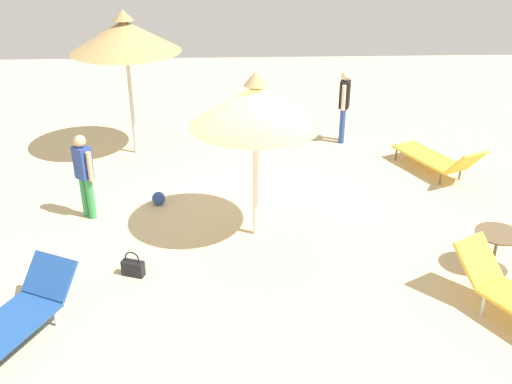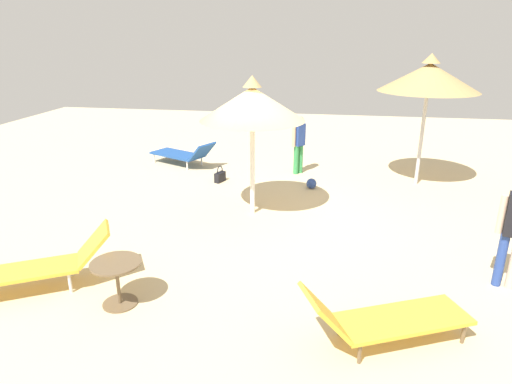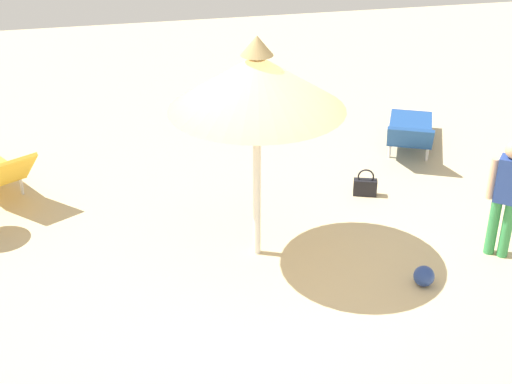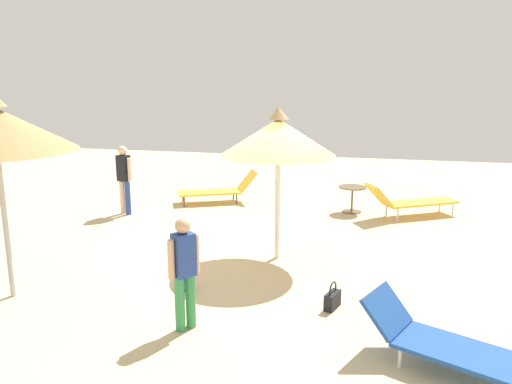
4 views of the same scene
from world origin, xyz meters
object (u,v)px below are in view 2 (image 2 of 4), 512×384
object	(u,v)px
parasol_umbrella_back	(429,77)
beach_ball	(311,183)
side_table_round	(117,275)
lounge_chair_far_left	(382,318)
lounge_chair_edge	(184,154)
lounge_chair_near_right	(33,266)
handbag	(220,176)
person_standing_center	(299,141)
parasol_umbrella_front	(252,104)

from	to	relation	value
parasol_umbrella_back	beach_ball	world-z (taller)	parasol_umbrella_back
parasol_umbrella_back	side_table_round	distance (m)	8.03
lounge_chair_far_left	lounge_chair_edge	world-z (taller)	lounge_chair_far_left
lounge_chair_near_right	parasol_umbrella_back	bearing A→B (deg)	133.64
parasol_umbrella_back	handbag	world-z (taller)	parasol_umbrella_back
lounge_chair_near_right	lounge_chair_far_left	bearing A→B (deg)	85.55
parasol_umbrella_back	lounge_chair_far_left	size ratio (longest dim) A/B	1.45
lounge_chair_far_left	lounge_chair_near_right	bearing A→B (deg)	-94.45
handbag	beach_ball	xyz separation A→B (m)	(0.13, 2.27, -0.02)
parasol_umbrella_back	person_standing_center	xyz separation A→B (m)	(-0.39, -2.93, -1.69)
person_standing_center	handbag	world-z (taller)	person_standing_center
parasol_umbrella_back	lounge_chair_near_right	bearing A→B (deg)	-46.36
parasol_umbrella_front	beach_ball	bearing A→B (deg)	147.24
lounge_chair_near_right	person_standing_center	size ratio (longest dim) A/B	1.47
lounge_chair_edge	handbag	size ratio (longest dim) A/B	4.98
person_standing_center	handbag	bearing A→B (deg)	-60.91
parasol_umbrella_back	side_table_round	xyz separation A→B (m)	(6.04, -4.86, -2.11)
lounge_chair_far_left	lounge_chair_edge	distance (m)	8.37
person_standing_center	side_table_round	distance (m)	6.72
lounge_chair_far_left	side_table_round	distance (m)	3.44
person_standing_center	side_table_round	size ratio (longest dim) A/B	2.26
parasol_umbrella_back	handbag	size ratio (longest dim) A/B	7.50
handbag	parasol_umbrella_back	bearing A→B (deg)	97.64
parasol_umbrella_back	person_standing_center	distance (m)	3.41
person_standing_center	beach_ball	bearing A→B (deg)	19.67
lounge_chair_edge	person_standing_center	world-z (taller)	person_standing_center
parasol_umbrella_back	handbag	distance (m)	5.40
parasol_umbrella_front	lounge_chair_far_left	xyz separation A→B (m)	(3.77, 2.21, -1.88)
lounge_chair_far_left	lounge_chair_near_right	xyz separation A→B (m)	(-0.37, -4.77, 0.04)
parasol_umbrella_back	parasol_umbrella_front	bearing A→B (deg)	-55.38
side_table_round	person_standing_center	bearing A→B (deg)	163.33
person_standing_center	handbag	size ratio (longest dim) A/B	3.73
parasol_umbrella_back	beach_ball	size ratio (longest dim) A/B	12.57
lounge_chair_far_left	person_standing_center	world-z (taller)	person_standing_center
parasol_umbrella_front	parasol_umbrella_back	xyz separation A→B (m)	(-2.51, 3.64, 0.32)
lounge_chair_near_right	beach_ball	distance (m)	6.32
lounge_chair_far_left	lounge_chair_near_right	world-z (taller)	lounge_chair_near_right
beach_ball	person_standing_center	bearing A→B (deg)	-160.33
lounge_chair_far_left	parasol_umbrella_front	bearing A→B (deg)	-149.63
parasol_umbrella_back	lounge_chair_edge	size ratio (longest dim) A/B	1.50
beach_ball	lounge_chair_far_left	bearing A→B (deg)	11.22
lounge_chair_far_left	handbag	bearing A→B (deg)	-149.17
parasol_umbrella_back	lounge_chair_far_left	distance (m)	6.80
lounge_chair_far_left	beach_ball	size ratio (longest dim) A/B	8.64
lounge_chair_far_left	handbag	distance (m)	6.57
parasol_umbrella_front	beach_ball	world-z (taller)	parasol_umbrella_front
lounge_chair_near_right	side_table_round	world-z (taller)	lounge_chair_near_right
lounge_chair_edge	side_table_round	xyz separation A→B (m)	(6.67, 1.28, 0.11)
lounge_chair_edge	person_standing_center	size ratio (longest dim) A/B	1.34
side_table_round	parasol_umbrella_front	bearing A→B (deg)	160.90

